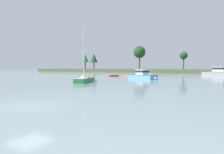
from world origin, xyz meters
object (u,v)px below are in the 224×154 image
at_px(dinghy_orange, 129,75).
at_px(mooring_buoy_green, 95,74).
at_px(cruiser_grey, 222,74).
at_px(sailboat_green, 85,81).
at_px(dinghy_red, 114,76).
at_px(cruiser_skyblue, 145,77).

bearing_deg(dinghy_orange, mooring_buoy_green, 164.85).
xyz_separation_m(cruiser_grey, sailboat_green, (-18.92, -41.48, -0.45)).
xyz_separation_m(dinghy_orange, mooring_buoy_green, (-16.02, 4.34, -0.07)).
distance_m(cruiser_grey, dinghy_red, 32.58).
distance_m(dinghy_red, sailboat_green, 24.82).
bearing_deg(mooring_buoy_green, sailboat_green, -56.50).
relative_size(cruiser_skyblue, dinghy_red, 2.50).
bearing_deg(mooring_buoy_green, cruiser_grey, 12.58).
relative_size(cruiser_grey, dinghy_red, 3.36).
bearing_deg(mooring_buoy_green, cruiser_skyblue, -33.56).
xyz_separation_m(cruiser_skyblue, mooring_buoy_green, (-26.64, 17.67, -0.40)).
distance_m(cruiser_skyblue, dinghy_red, 15.90).
xyz_separation_m(dinghy_orange, sailboat_green, (5.47, -28.12, 0.08)).
relative_size(cruiser_grey, cruiser_skyblue, 1.34).
height_order(dinghy_orange, dinghy_red, dinghy_red).
height_order(cruiser_skyblue, mooring_buoy_green, cruiser_skyblue).
bearing_deg(cruiser_grey, dinghy_orange, -151.29).
bearing_deg(cruiser_skyblue, cruiser_grey, 62.71).
bearing_deg(dinghy_orange, dinghy_red, -120.17).
distance_m(dinghy_orange, mooring_buoy_green, 16.60).
xyz_separation_m(cruiser_grey, cruiser_skyblue, (-13.77, -26.69, -0.21)).
height_order(cruiser_skyblue, dinghy_orange, cruiser_skyblue).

